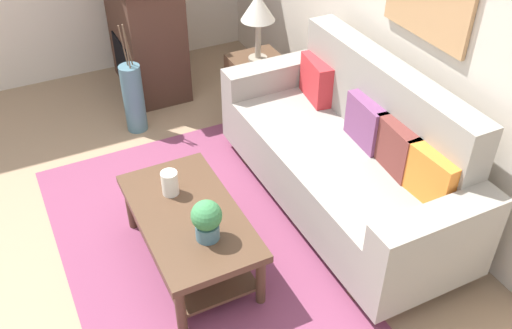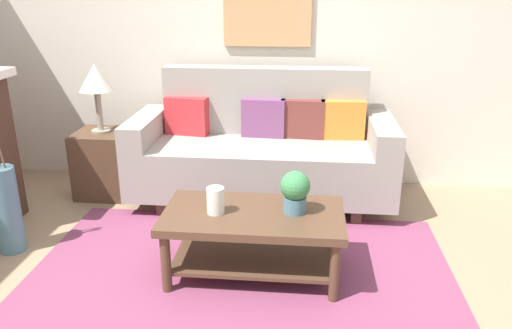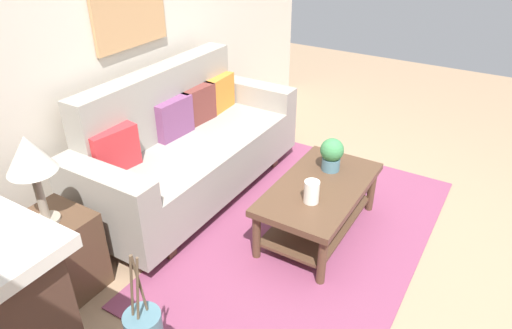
{
  "view_description": "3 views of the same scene",
  "coord_description": "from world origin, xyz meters",
  "px_view_note": "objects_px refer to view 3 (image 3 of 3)",
  "views": [
    {
      "loc": [
        2.58,
        -0.31,
        2.77
      ],
      "look_at": [
        0.04,
        0.94,
        0.62
      ],
      "focal_mm": 40.01,
      "sensor_mm": 36.0,
      "label": 1
    },
    {
      "loc": [
        0.37,
        -2.31,
        1.74
      ],
      "look_at": [
        0.05,
        0.87,
        0.59
      ],
      "focal_mm": 35.54,
      "sensor_mm": 36.0,
      "label": 2
    },
    {
      "loc": [
        -2.58,
        -0.59,
        2.24
      ],
      "look_at": [
        0.02,
        0.98,
        0.48
      ],
      "focal_mm": 32.05,
      "sensor_mm": 36.0,
      "label": 3
    }
  ],
  "objects_px": {
    "throw_pillow_plum": "(174,118)",
    "coffee_table": "(319,198)",
    "framed_painting": "(129,7)",
    "throw_pillow_crimson": "(115,150)",
    "throw_pillow_maroon": "(198,105)",
    "table_lamp": "(29,158)",
    "tabletop_vase": "(312,192)",
    "potted_plant_tabletop": "(332,153)",
    "throw_pillow_orange": "(219,93)",
    "couch": "(188,149)",
    "side_table": "(57,256)"
  },
  "relations": [
    {
      "from": "framed_painting",
      "to": "throw_pillow_plum",
      "type": "bearing_deg",
      "value": -90.0
    },
    {
      "from": "throw_pillow_maroon",
      "to": "potted_plant_tabletop",
      "type": "xyz_separation_m",
      "value": [
        -0.03,
        -1.29,
        -0.11
      ]
    },
    {
      "from": "couch",
      "to": "coffee_table",
      "type": "height_order",
      "value": "couch"
    },
    {
      "from": "coffee_table",
      "to": "throw_pillow_plum",
      "type": "bearing_deg",
      "value": 92.18
    },
    {
      "from": "coffee_table",
      "to": "tabletop_vase",
      "type": "bearing_deg",
      "value": -172.34
    },
    {
      "from": "coffee_table",
      "to": "tabletop_vase",
      "type": "distance_m",
      "value": 0.3
    },
    {
      "from": "couch",
      "to": "tabletop_vase",
      "type": "relative_size",
      "value": 13.01
    },
    {
      "from": "tabletop_vase",
      "to": "throw_pillow_orange",
      "type": "bearing_deg",
      "value": 58.41
    },
    {
      "from": "coffee_table",
      "to": "framed_painting",
      "type": "xyz_separation_m",
      "value": [
        -0.05,
        1.66,
        1.22
      ]
    },
    {
      "from": "throw_pillow_crimson",
      "to": "side_table",
      "type": "distance_m",
      "value": 0.82
    },
    {
      "from": "throw_pillow_orange",
      "to": "framed_painting",
      "type": "relative_size",
      "value": 0.48
    },
    {
      "from": "coffee_table",
      "to": "framed_painting",
      "type": "height_order",
      "value": "framed_painting"
    },
    {
      "from": "couch",
      "to": "throw_pillow_orange",
      "type": "distance_m",
      "value": 0.71
    },
    {
      "from": "throw_pillow_maroon",
      "to": "tabletop_vase",
      "type": "bearing_deg",
      "value": -110.44
    },
    {
      "from": "throw_pillow_crimson",
      "to": "coffee_table",
      "type": "height_order",
      "value": "throw_pillow_crimson"
    },
    {
      "from": "framed_painting",
      "to": "throw_pillow_crimson",
      "type": "bearing_deg",
      "value": -152.4
    },
    {
      "from": "tabletop_vase",
      "to": "framed_painting",
      "type": "distance_m",
      "value": 1.98
    },
    {
      "from": "throw_pillow_crimson",
      "to": "throw_pillow_orange",
      "type": "distance_m",
      "value": 1.3
    },
    {
      "from": "framed_painting",
      "to": "throw_pillow_maroon",
      "type": "bearing_deg",
      "value": -46.28
    },
    {
      "from": "throw_pillow_plum",
      "to": "coffee_table",
      "type": "relative_size",
      "value": 0.33
    },
    {
      "from": "throw_pillow_crimson",
      "to": "throw_pillow_maroon",
      "type": "height_order",
      "value": "same"
    },
    {
      "from": "throw_pillow_maroon",
      "to": "potted_plant_tabletop",
      "type": "relative_size",
      "value": 1.37
    },
    {
      "from": "throw_pillow_maroon",
      "to": "table_lamp",
      "type": "distance_m",
      "value": 1.72
    },
    {
      "from": "throw_pillow_plum",
      "to": "tabletop_vase",
      "type": "relative_size",
      "value": 2.21
    },
    {
      "from": "potted_plant_tabletop",
      "to": "tabletop_vase",
      "type": "bearing_deg",
      "value": -173.06
    },
    {
      "from": "throw_pillow_crimson",
      "to": "couch",
      "type": "bearing_deg",
      "value": -10.98
    },
    {
      "from": "tabletop_vase",
      "to": "potted_plant_tabletop",
      "type": "bearing_deg",
      "value": 6.94
    },
    {
      "from": "couch",
      "to": "throw_pillow_crimson",
      "type": "relative_size",
      "value": 5.88
    },
    {
      "from": "throw_pillow_maroon",
      "to": "potted_plant_tabletop",
      "type": "distance_m",
      "value": 1.29
    },
    {
      "from": "couch",
      "to": "tabletop_vase",
      "type": "distance_m",
      "value": 1.23
    },
    {
      "from": "side_table",
      "to": "framed_painting",
      "type": "height_order",
      "value": "framed_painting"
    },
    {
      "from": "throw_pillow_plum",
      "to": "tabletop_vase",
      "type": "bearing_deg",
      "value": -97.42
    },
    {
      "from": "potted_plant_tabletop",
      "to": "side_table",
      "type": "relative_size",
      "value": 0.47
    },
    {
      "from": "throw_pillow_maroon",
      "to": "throw_pillow_orange",
      "type": "distance_m",
      "value": 0.33
    },
    {
      "from": "framed_painting",
      "to": "tabletop_vase",
      "type": "bearing_deg",
      "value": -95.93
    },
    {
      "from": "tabletop_vase",
      "to": "throw_pillow_crimson",
      "type": "bearing_deg",
      "value": 109.51
    },
    {
      "from": "throw_pillow_plum",
      "to": "tabletop_vase",
      "type": "height_order",
      "value": "throw_pillow_plum"
    },
    {
      "from": "throw_pillow_plum",
      "to": "coffee_table",
      "type": "distance_m",
      "value": 1.37
    },
    {
      "from": "side_table",
      "to": "framed_painting",
      "type": "xyz_separation_m",
      "value": [
        1.36,
        0.48,
        1.25
      ]
    },
    {
      "from": "throw_pillow_crimson",
      "to": "throw_pillow_maroon",
      "type": "relative_size",
      "value": 1.0
    },
    {
      "from": "couch",
      "to": "table_lamp",
      "type": "height_order",
      "value": "table_lamp"
    },
    {
      "from": "coffee_table",
      "to": "throw_pillow_maroon",
      "type": "bearing_deg",
      "value": 78.14
    },
    {
      "from": "throw_pillow_maroon",
      "to": "table_lamp",
      "type": "xyz_separation_m",
      "value": [
        -1.68,
        -0.14,
        0.31
      ]
    },
    {
      "from": "side_table",
      "to": "framed_painting",
      "type": "distance_m",
      "value": 1.91
    },
    {
      "from": "throw_pillow_orange",
      "to": "table_lamp",
      "type": "xyz_separation_m",
      "value": [
        -2.01,
        -0.14,
        0.31
      ]
    },
    {
      "from": "couch",
      "to": "side_table",
      "type": "distance_m",
      "value": 1.37
    },
    {
      "from": "couch",
      "to": "framed_painting",
      "type": "height_order",
      "value": "framed_painting"
    },
    {
      "from": "throw_pillow_crimson",
      "to": "framed_painting",
      "type": "height_order",
      "value": "framed_painting"
    },
    {
      "from": "throw_pillow_crimson",
      "to": "framed_painting",
      "type": "bearing_deg",
      "value": 27.6
    },
    {
      "from": "potted_plant_tabletop",
      "to": "throw_pillow_crimson",
      "type": "bearing_deg",
      "value": 126.44
    }
  ]
}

